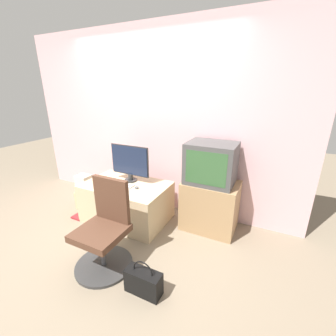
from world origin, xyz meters
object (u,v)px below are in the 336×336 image
object	(u,v)px
mouse	(137,188)
book	(79,216)
main_monitor	(130,162)
keyboard	(123,185)
cardboard_box_lower	(86,199)
office_chair	(105,234)
crt_tv	(211,163)
handbag	(143,282)

from	to	relation	value
mouse	book	size ratio (longest dim) A/B	0.32
main_monitor	keyboard	distance (m)	0.32
keyboard	cardboard_box_lower	xyz separation A→B (m)	(-0.76, 0.04, -0.41)
main_monitor	office_chair	world-z (taller)	main_monitor
main_monitor	mouse	size ratio (longest dim) A/B	10.56
keyboard	book	world-z (taller)	keyboard
office_chair	cardboard_box_lower	bearing A→B (deg)	143.86
office_chair	cardboard_box_lower	size ratio (longest dim) A/B	3.38
main_monitor	office_chair	bearing A→B (deg)	-70.98
crt_tv	cardboard_box_lower	xyz separation A→B (m)	(-1.86, -0.32, -0.77)
crt_tv	handbag	xyz separation A→B (m)	(-0.22, -1.26, -0.79)
handbag	main_monitor	bearing A→B (deg)	128.60
book	handbag	bearing A→B (deg)	-23.78
crt_tv	office_chair	world-z (taller)	crt_tv
crt_tv	book	world-z (taller)	crt_tv
handbag	cardboard_box_lower	bearing A→B (deg)	150.07
keyboard	cardboard_box_lower	bearing A→B (deg)	177.22
mouse	cardboard_box_lower	size ratio (longest dim) A/B	0.20
keyboard	book	size ratio (longest dim) A/B	1.72
mouse	cardboard_box_lower	bearing A→B (deg)	177.84
mouse	crt_tv	distance (m)	1.00
mouse	handbag	xyz separation A→B (m)	(0.65, -0.91, -0.43)
mouse	crt_tv	world-z (taller)	crt_tv
handbag	mouse	bearing A→B (deg)	125.65
main_monitor	office_chair	distance (m)	1.10
main_monitor	crt_tv	world-z (taller)	crt_tv
keyboard	handbag	world-z (taller)	keyboard
crt_tv	book	size ratio (longest dim) A/B	3.35
cardboard_box_lower	handbag	xyz separation A→B (m)	(1.64, -0.95, -0.02)
mouse	crt_tv	bearing A→B (deg)	22.33
main_monitor	cardboard_box_lower	size ratio (longest dim) A/B	2.16
crt_tv	mouse	bearing A→B (deg)	-157.67
main_monitor	mouse	distance (m)	0.39
office_chair	book	world-z (taller)	office_chair
keyboard	cardboard_box_lower	size ratio (longest dim) A/B	1.10
mouse	cardboard_box_lower	xyz separation A→B (m)	(-0.99, 0.04, -0.41)
handbag	book	distance (m)	1.66
keyboard	main_monitor	bearing A→B (deg)	88.16
office_chair	book	bearing A→B (deg)	151.66
main_monitor	cardboard_box_lower	xyz separation A→B (m)	(-0.77, -0.15, -0.67)
main_monitor	office_chair	size ratio (longest dim) A/B	0.64
main_monitor	cardboard_box_lower	distance (m)	1.03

